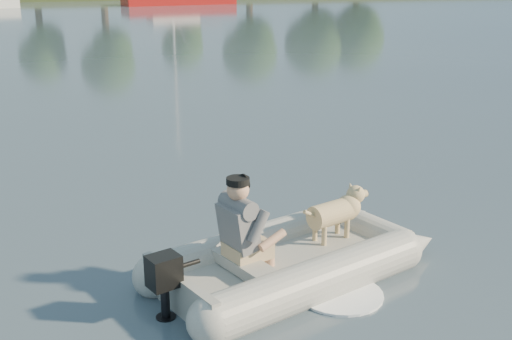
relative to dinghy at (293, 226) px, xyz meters
name	(u,v)px	position (x,y,z in m)	size (l,w,h in m)	color
water	(272,307)	(-0.44, -0.62, -0.54)	(160.00, 160.00, 0.00)	slate
dinghy	(293,226)	(0.00, 0.00, 0.00)	(4.50, 3.51, 1.28)	#969691
man	(240,223)	(-0.62, -0.16, 0.17)	(0.67, 0.57, 0.99)	slate
dog	(331,217)	(0.55, 0.24, -0.06)	(0.86, 0.30, 0.57)	tan
outboard_motor	(165,290)	(-1.45, -0.49, -0.25)	(0.38, 0.27, 0.72)	black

